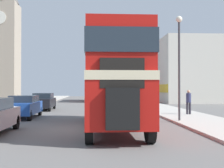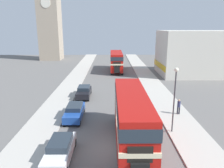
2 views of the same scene
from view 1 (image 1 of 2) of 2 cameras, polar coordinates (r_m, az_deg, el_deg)
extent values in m
plane|color=slate|center=(14.56, -5.66, -8.35)|extent=(120.00, 120.00, 0.00)
cube|color=#B7B2A8|center=(15.81, 19.82, -7.48)|extent=(3.50, 120.00, 0.12)
cube|color=#B2140F|center=(15.16, 0.00, -2.91)|extent=(2.39, 10.52, 1.67)
cube|color=beige|center=(15.16, 0.00, 0.82)|extent=(2.41, 10.57, 0.30)
cube|color=#B2140F|center=(15.22, 0.00, 4.82)|extent=(2.34, 10.31, 1.82)
cube|color=#232D38|center=(15.23, 0.00, 5.17)|extent=(2.41, 10.42, 0.82)
cube|color=black|center=(9.83, 1.94, -4.55)|extent=(1.08, 0.20, 1.34)
cube|color=black|center=(9.96, 1.86, 2.01)|extent=(1.43, 0.12, 0.97)
cylinder|color=black|center=(10.83, -4.18, -8.05)|extent=(0.28, 1.10, 1.10)
cylinder|color=black|center=(11.01, 6.98, -7.93)|extent=(0.28, 1.10, 1.10)
cylinder|color=black|center=(19.45, -3.90, -4.82)|extent=(0.28, 1.10, 1.10)
cylinder|color=black|center=(19.55, 2.32, -4.80)|extent=(0.28, 1.10, 1.10)
cube|color=#B2140F|center=(45.88, -2.87, -1.55)|extent=(2.47, 10.06, 1.56)
cube|color=beige|center=(45.88, -2.87, -0.40)|extent=(2.50, 10.11, 0.28)
cube|color=#B2140F|center=(45.89, -2.87, 0.84)|extent=(2.42, 9.85, 1.70)
cube|color=#232D38|center=(45.90, -2.87, 0.94)|extent=(2.50, 9.96, 0.76)
cube|color=black|center=(40.75, -2.79, -1.75)|extent=(1.11, 0.20, 1.24)
cube|color=black|center=(40.89, -2.79, -0.27)|extent=(1.48, 0.12, 0.91)
cylinder|color=black|center=(41.75, -4.31, -2.65)|extent=(0.28, 1.10, 1.10)
cylinder|color=black|center=(41.78, -1.30, -2.65)|extent=(0.28, 1.10, 1.10)
cylinder|color=black|center=(49.94, -4.18, -2.34)|extent=(0.28, 1.10, 1.10)
cylinder|color=black|center=(49.96, -1.67, -2.34)|extent=(0.28, 1.10, 1.10)
cylinder|color=black|center=(15.41, -17.13, -6.70)|extent=(0.20, 0.64, 0.64)
cube|color=#1E479E|center=(20.96, -15.87, -4.21)|extent=(1.69, 4.53, 0.73)
cube|color=#232D38|center=(21.11, -15.76, -2.61)|extent=(1.49, 2.36, 0.44)
cylinder|color=black|center=(19.40, -19.18, -5.46)|extent=(0.20, 0.64, 0.64)
cylinder|color=black|center=(19.06, -14.85, -5.56)|extent=(0.20, 0.64, 0.64)
cylinder|color=black|center=(22.91, -16.72, -4.74)|extent=(0.20, 0.64, 0.64)
cylinder|color=black|center=(22.62, -13.03, -4.81)|extent=(0.20, 0.64, 0.64)
cube|color=black|center=(27.94, -12.47, -3.34)|extent=(1.73, 4.23, 0.75)
cube|color=#232D38|center=(28.09, -12.42, -2.10)|extent=(1.52, 2.20, 0.46)
cylinder|color=black|center=(26.45, -14.68, -4.21)|extent=(0.20, 0.64, 0.64)
cylinder|color=black|center=(26.20, -11.39, -4.26)|extent=(0.20, 0.64, 0.64)
cylinder|color=black|center=(29.73, -13.43, -3.84)|extent=(0.20, 0.64, 0.64)
cylinder|color=black|center=(29.50, -10.50, -3.87)|extent=(0.20, 0.64, 0.64)
cylinder|color=#282833|center=(22.25, 13.60, -4.34)|extent=(0.15, 0.15, 0.81)
cylinder|color=#282833|center=(22.31, 14.06, -4.33)|extent=(0.15, 0.15, 0.81)
cylinder|color=navy|center=(22.25, 13.83, -2.46)|extent=(0.34, 0.34, 0.64)
sphere|color=tan|center=(22.24, 13.82, -1.34)|extent=(0.22, 0.22, 0.22)
cylinder|color=#38383D|center=(17.87, 12.19, 2.29)|extent=(0.12, 0.12, 5.50)
sphere|color=#EFEACC|center=(18.27, 12.17, 11.51)|extent=(0.36, 0.36, 0.36)
cube|color=tan|center=(66.47, -19.26, 5.77)|extent=(5.76, 5.76, 18.89)
cube|color=beige|center=(45.72, 18.99, 2.26)|extent=(16.77, 10.25, 8.61)
cube|color=gold|center=(43.13, 8.59, -0.80)|extent=(0.12, 9.74, 1.03)
camera|label=2|loc=(7.43, -139.20, 82.34)|focal=35.00mm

